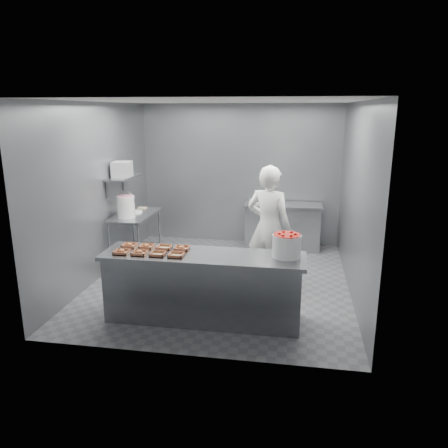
{
  "coord_description": "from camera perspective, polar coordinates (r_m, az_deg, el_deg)",
  "views": [
    {
      "loc": [
        1.14,
        -6.49,
        2.68
      ],
      "look_at": [
        0.08,
        -0.2,
        1.0
      ],
      "focal_mm": 35.0,
      "sensor_mm": 36.0,
      "label": 1
    }
  ],
  "objects": [
    {
      "name": "tray_3",
      "position": [
        5.51,
        -6.25,
        -4.02
      ],
      "size": [
        0.19,
        0.18,
        0.04
      ],
      "color": "tan",
      "rests_on": "service_counter"
    },
    {
      "name": "wall_shelf",
      "position": [
        7.77,
        -13.0,
        5.99
      ],
      "size": [
        0.35,
        0.9,
        0.03
      ],
      "primitive_type": "cube",
      "color": "slate",
      "rests_on": "wall_left"
    },
    {
      "name": "back_counter",
      "position": [
        8.69,
        7.67,
        -0.25
      ],
      "size": [
        1.5,
        0.6,
        0.9
      ],
      "color": "slate",
      "rests_on": "ground"
    },
    {
      "name": "worker",
      "position": [
        6.66,
        5.85,
        -0.44
      ],
      "size": [
        0.8,
        0.65,
        1.9
      ],
      "primitive_type": "imported",
      "rotation": [
        0.0,
        0.0,
        2.82
      ],
      "color": "white",
      "rests_on": "ground"
    },
    {
      "name": "prep_table",
      "position": [
        7.91,
        -11.46,
        -0.88
      ],
      "size": [
        0.6,
        1.2,
        0.9
      ],
      "color": "slate",
      "rests_on": "ground"
    },
    {
      "name": "wall_back",
      "position": [
        8.91,
        2.14,
        6.46
      ],
      "size": [
        4.0,
        0.04,
        2.8
      ],
      "primitive_type": "cube",
      "color": "slate",
      "rests_on": "ground"
    },
    {
      "name": "tray_6",
      "position": [
        5.82,
        -7.81,
        -3.03
      ],
      "size": [
        0.19,
        0.18,
        0.04
      ],
      "color": "tan",
      "rests_on": "service_counter"
    },
    {
      "name": "paper_stack",
      "position": [
        8.61,
        4.36,
        2.96
      ],
      "size": [
        0.31,
        0.24,
        0.06
      ],
      "primitive_type": "cube",
      "rotation": [
        0.0,
        0.0,
        -0.05
      ],
      "color": "silver",
      "rests_on": "back_counter"
    },
    {
      "name": "wall_left",
      "position": [
        7.33,
        -16.01,
        4.09
      ],
      "size": [
        0.04,
        4.5,
        2.8
      ],
      "primitive_type": "cube",
      "color": "slate",
      "rests_on": "ground"
    },
    {
      "name": "rag",
      "position": [
        8.24,
        -10.66,
        2.07
      ],
      "size": [
        0.16,
        0.14,
        0.02
      ],
      "primitive_type": "cube",
      "rotation": [
        0.0,
        0.0,
        -0.09
      ],
      "color": "#CCB28C",
      "rests_on": "prep_table"
    },
    {
      "name": "tray_2",
      "position": [
        5.57,
        -8.63,
        -3.87
      ],
      "size": [
        0.19,
        0.18,
        0.04
      ],
      "color": "tan",
      "rests_on": "service_counter"
    },
    {
      "name": "appliance",
      "position": [
        7.72,
        -13.17,
        6.99
      ],
      "size": [
        0.34,
        0.37,
        0.26
      ],
      "primitive_type": "cube",
      "rotation": [
        0.0,
        0.0,
        0.12
      ],
      "color": "gray",
      "rests_on": "wall_shelf"
    },
    {
      "name": "tray_1",
      "position": [
        5.65,
        -10.98,
        -3.68
      ],
      "size": [
        0.19,
        0.18,
        0.06
      ],
      "color": "tan",
      "rests_on": "service_counter"
    },
    {
      "name": "wall_right",
      "position": [
        6.68,
        16.81,
        3.03
      ],
      "size": [
        0.04,
        4.5,
        2.8
      ],
      "primitive_type": "cube",
      "color": "slate",
      "rests_on": "ground"
    },
    {
      "name": "bucket_lid",
      "position": [
        7.94,
        -11.67,
        1.54
      ],
      "size": [
        0.36,
        0.36,
        0.02
      ],
      "primitive_type": "cylinder",
      "rotation": [
        0.0,
        0.0,
        -0.25
      ],
      "color": "white",
      "rests_on": "prep_table"
    },
    {
      "name": "floor",
      "position": [
        7.12,
        -0.36,
        -7.39
      ],
      "size": [
        4.5,
        4.5,
        0.0
      ],
      "primitive_type": "plane",
      "color": "#4C4C51",
      "rests_on": "ground"
    },
    {
      "name": "tray_0",
      "position": [
        5.74,
        -13.23,
        -3.52
      ],
      "size": [
        0.19,
        0.18,
        0.06
      ],
      "color": "tan",
      "rests_on": "service_counter"
    },
    {
      "name": "glaze_bucket",
      "position": [
        7.57,
        -12.68,
        2.28
      ],
      "size": [
        0.31,
        0.29,
        0.45
      ],
      "color": "white",
      "rests_on": "prep_table"
    },
    {
      "name": "ceiling",
      "position": [
        6.6,
        -0.4,
        15.76
      ],
      "size": [
        4.5,
        4.5,
        0.0
      ],
      "primitive_type": "plane",
      "rotation": [
        3.14,
        0.0,
        0.0
      ],
      "color": "white",
      "rests_on": "wall_back"
    },
    {
      "name": "tray_4",
      "position": [
        5.98,
        -12.24,
        -2.73
      ],
      "size": [
        0.19,
        0.18,
        0.06
      ],
      "color": "tan",
      "rests_on": "service_counter"
    },
    {
      "name": "strawberry_tub",
      "position": [
        5.47,
        8.19,
        -2.71
      ],
      "size": [
        0.36,
        0.36,
        0.29
      ],
      "color": "white",
      "rests_on": "service_counter"
    },
    {
      "name": "tray_5",
      "position": [
        5.89,
        -10.07,
        -2.87
      ],
      "size": [
        0.19,
        0.18,
        0.06
      ],
      "color": "tan",
      "rests_on": "service_counter"
    },
    {
      "name": "service_counter",
      "position": [
        5.72,
        -2.72,
        -8.21
      ],
      "size": [
        2.6,
        0.7,
        0.9
      ],
      "color": "slate",
      "rests_on": "ground"
    },
    {
      "name": "tray_7",
      "position": [
        5.75,
        -5.55,
        -3.14
      ],
      "size": [
        0.19,
        0.18,
        0.06
      ],
      "color": "tan",
      "rests_on": "service_counter"
    }
  ]
}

